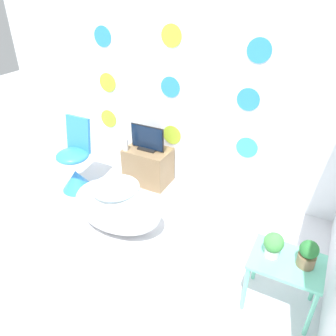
{
  "coord_description": "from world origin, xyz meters",
  "views": [
    {
      "loc": [
        1.57,
        -1.34,
        2.23
      ],
      "look_at": [
        0.43,
        0.86,
        0.75
      ],
      "focal_mm": 35.0,
      "sensor_mm": 36.0,
      "label": 1
    }
  ],
  "objects_px": {
    "tv": "(147,139)",
    "potted_plant_left": "(273,244)",
    "potted_plant_right": "(308,254)",
    "chair": "(76,168)",
    "bathtub": "(117,206)",
    "vase": "(125,144)"
  },
  "relations": [
    {
      "from": "vase",
      "to": "potted_plant_right",
      "type": "bearing_deg",
      "value": -23.35
    },
    {
      "from": "potted_plant_right",
      "to": "bathtub",
      "type": "bearing_deg",
      "value": 174.24
    },
    {
      "from": "chair",
      "to": "potted_plant_right",
      "type": "height_order",
      "value": "chair"
    },
    {
      "from": "potted_plant_left",
      "to": "vase",
      "type": "bearing_deg",
      "value": 153.68
    },
    {
      "from": "tv",
      "to": "potted_plant_right",
      "type": "height_order",
      "value": "tv"
    },
    {
      "from": "tv",
      "to": "potted_plant_left",
      "type": "relative_size",
      "value": 2.12
    },
    {
      "from": "potted_plant_right",
      "to": "potted_plant_left",
      "type": "bearing_deg",
      "value": -175.26
    },
    {
      "from": "bathtub",
      "to": "tv",
      "type": "bearing_deg",
      "value": 100.02
    },
    {
      "from": "chair",
      "to": "potted_plant_left",
      "type": "height_order",
      "value": "chair"
    },
    {
      "from": "bathtub",
      "to": "tv",
      "type": "height_order",
      "value": "tv"
    },
    {
      "from": "tv",
      "to": "potted_plant_right",
      "type": "relative_size",
      "value": 2.0
    },
    {
      "from": "tv",
      "to": "chair",
      "type": "bearing_deg",
      "value": -142.15
    },
    {
      "from": "chair",
      "to": "vase",
      "type": "xyz_separation_m",
      "value": [
        0.45,
        0.39,
        0.24
      ]
    },
    {
      "from": "vase",
      "to": "potted_plant_right",
      "type": "relative_size",
      "value": 0.78
    },
    {
      "from": "vase",
      "to": "potted_plant_right",
      "type": "xyz_separation_m",
      "value": [
        2.11,
        -0.91,
        0.06
      ]
    },
    {
      "from": "potted_plant_right",
      "to": "vase",
      "type": "bearing_deg",
      "value": 156.65
    },
    {
      "from": "chair",
      "to": "potted_plant_right",
      "type": "distance_m",
      "value": 2.63
    },
    {
      "from": "bathtub",
      "to": "vase",
      "type": "bearing_deg",
      "value": 116.83
    },
    {
      "from": "bathtub",
      "to": "potted_plant_right",
      "type": "relative_size",
      "value": 4.45
    },
    {
      "from": "bathtub",
      "to": "vase",
      "type": "height_order",
      "value": "vase"
    },
    {
      "from": "bathtub",
      "to": "potted_plant_left",
      "type": "height_order",
      "value": "potted_plant_left"
    },
    {
      "from": "tv",
      "to": "potted_plant_right",
      "type": "distance_m",
      "value": 2.16
    }
  ]
}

